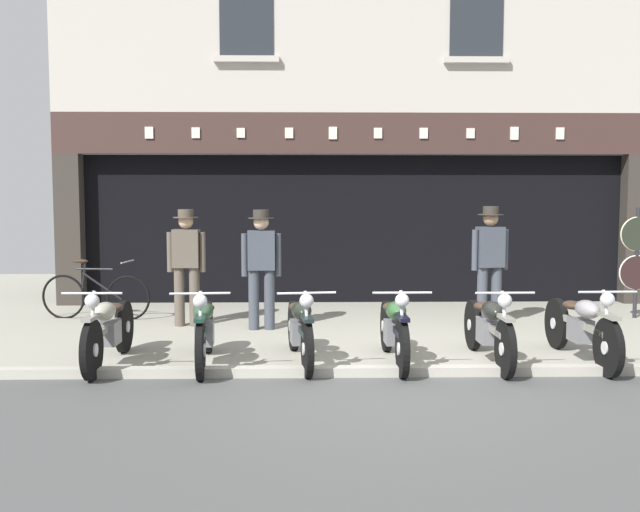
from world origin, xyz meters
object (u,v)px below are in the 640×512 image
Objects in this scene: motorcycle_left at (204,329)px; motorcycle_right at (581,326)px; motorcycle_center at (394,327)px; shopkeeper_center at (261,263)px; advert_board_near at (259,211)px; salesman_right at (490,258)px; leaning_bicycle at (95,295)px; salesman_left at (186,261)px; tyre_sign_pole at (637,255)px; motorcycle_far_left at (108,328)px; motorcycle_center_left at (300,327)px; motorcycle_center_right at (489,327)px.

motorcycle_right is (4.27, 0.08, 0.00)m from motorcycle_left.
motorcycle_center is 1.13× the size of shopkeeper_center.
advert_board_near is (-1.82, 4.77, 1.21)m from motorcycle_center.
salesman_right is 6.00m from leaning_bicycle.
salesman_left is 6.85m from tyre_sign_pole.
shopkeeper_center is 2.84m from leaning_bicycle.
motorcycle_far_left is 1.07m from motorcycle_left.
tyre_sign_pole reaches higher than motorcycle_center_left.
advert_board_near is at bearing -43.15° from salesman_right.
motorcycle_center reaches higher than motorcycle_center_right.
salesman_right is (3.83, 2.48, 0.56)m from motorcycle_left.
motorcycle_center_left is 1.02× the size of motorcycle_center.
shopkeeper_center reaches higher than motorcycle_right.
motorcycle_center_left is 1.14× the size of tyre_sign_pole.
motorcycle_right is at bearing 72.19° from leaning_bicycle.
motorcycle_center_right is 2.24× the size of advert_board_near.
motorcycle_center is at bearing 169.74° from motorcycle_center_left.
motorcycle_center_left is (1.07, 0.10, -0.01)m from motorcycle_left.
motorcycle_center is 5.09m from tyre_sign_pole.
motorcycle_center is at bearing 177.05° from motorcycle_left.
advert_board_near is (0.90, 2.37, 0.67)m from salesman_left.
motorcycle_far_left is 1.12× the size of salesman_right.
motorcycle_right is at bearing -50.12° from advert_board_near.
motorcycle_right is at bearing -179.91° from motorcycle_center.
motorcycle_center_left is at bearing 31.14° from salesman_right.
advert_board_near reaches higher than motorcycle_right.
motorcycle_far_left reaches higher than motorcycle_left.
salesman_left is at bearing -42.41° from motorcycle_center.
motorcycle_far_left is at bearing -5.12° from motorcycle_left.
advert_board_near reaches higher than motorcycle_center_left.
shopkeeper_center is (0.51, 2.15, 0.53)m from motorcycle_left.
salesman_left is 1.74m from leaning_bicycle.
motorcycle_left reaches higher than motorcycle_center.
motorcycle_far_left is at bearing -0.86° from motorcycle_right.
motorcycle_center_right reaches higher than motorcycle_center_left.
salesman_right reaches higher than motorcycle_center_left.
salesman_right reaches higher than tyre_sign_pole.
salesman_right is at bearing -177.14° from salesman_left.
advert_board_near reaches higher than salesman_left.
motorcycle_center_right is at bearing -0.14° from motorcycle_right.
motorcycle_left is 3.20m from motorcycle_center_right.
salesman_right is at bearing -104.98° from motorcycle_center_right.
motorcycle_right is at bearing -179.21° from motorcycle_far_left.
motorcycle_center is at bearing 124.86° from shopkeeper_center.
leaning_bicycle is at bearing -36.68° from motorcycle_center.
salesman_right is (2.76, 2.38, 0.57)m from motorcycle_center_left.
motorcycle_left is 1.14× the size of shopkeeper_center.
salesman_right reaches higher than salesman_left.
salesman_right is 2.46m from tyre_sign_pole.
leaning_bicycle is (-2.41, -1.72, -1.25)m from advert_board_near.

